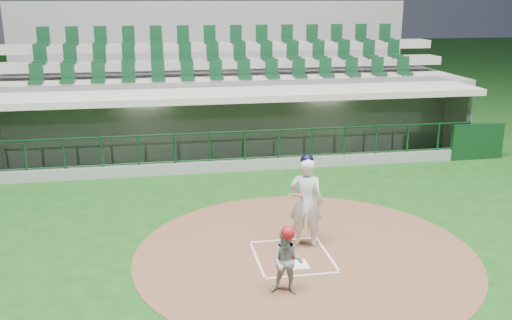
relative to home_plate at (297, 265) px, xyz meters
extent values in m
plane|color=#134012|center=(0.00, 0.70, -0.02)|extent=(120.00, 120.00, 0.00)
cylinder|color=brown|center=(0.30, 0.50, -0.02)|extent=(7.20, 7.20, 0.01)
cube|color=white|center=(0.00, 0.00, 0.00)|extent=(0.43, 0.43, 0.02)
cube|color=silver|center=(-0.75, 0.40, 0.00)|extent=(0.05, 1.80, 0.01)
cube|color=white|center=(0.75, 0.40, 0.00)|extent=(0.05, 1.80, 0.01)
cube|color=white|center=(0.00, 1.25, 0.00)|extent=(1.55, 0.05, 0.01)
cube|color=white|center=(0.00, -0.45, 0.00)|extent=(1.55, 0.05, 0.01)
cube|color=gray|center=(0.00, 8.20, -0.57)|extent=(15.00, 3.00, 0.10)
cube|color=slate|center=(0.00, 9.80, 0.83)|extent=(15.00, 0.20, 2.70)
cube|color=#A8A395|center=(0.00, 9.68, 1.08)|extent=(13.50, 0.04, 0.90)
cube|color=slate|center=(7.50, 8.20, 0.83)|extent=(0.20, 3.00, 2.70)
cube|color=#AEA99D|center=(0.00, 7.95, 2.28)|extent=(15.40, 3.50, 0.20)
cube|color=gray|center=(0.00, 6.65, 0.13)|extent=(15.00, 0.15, 0.40)
cube|color=black|center=(0.00, 6.65, 1.70)|extent=(15.00, 0.01, 0.95)
cube|color=brown|center=(0.00, 9.25, -0.30)|extent=(12.75, 0.40, 0.45)
cube|color=white|center=(-3.00, 8.20, 2.15)|extent=(1.30, 0.35, 0.04)
cube|color=white|center=(3.00, 8.20, 2.15)|extent=(1.30, 0.35, 0.04)
cube|color=black|center=(7.80, 6.60, 0.58)|extent=(1.80, 0.18, 1.20)
imported|color=#AF1312|center=(-4.83, 8.83, 0.36)|extent=(1.24, 0.84, 1.77)
imported|color=#B01912|center=(-2.67, 9.22, 0.37)|extent=(1.12, 0.68, 1.79)
imported|color=#9D1510|center=(2.57, 9.21, 0.26)|extent=(0.87, 0.69, 1.57)
imported|color=#B31318|center=(5.83, 8.86, 0.38)|extent=(1.76, 1.03, 1.81)
cube|color=gray|center=(0.00, 11.45, 1.13)|extent=(17.00, 6.50, 2.50)
cube|color=#A49E94|center=(0.00, 9.95, 2.28)|extent=(16.60, 0.95, 0.30)
cube|color=gray|center=(0.00, 10.90, 2.83)|extent=(16.60, 0.95, 0.30)
cube|color=gray|center=(0.00, 11.85, 3.38)|extent=(16.60, 0.95, 0.30)
cube|color=slate|center=(0.00, 14.80, 2.50)|extent=(17.00, 0.25, 5.05)
imported|color=silver|center=(0.41, 0.94, 0.98)|extent=(0.84, 0.69, 1.97)
sphere|color=black|center=(0.41, 0.94, 1.90)|extent=(0.28, 0.28, 0.28)
cylinder|color=#9F7449|center=(0.16, 0.69, 1.23)|extent=(0.58, 0.79, 0.39)
imported|color=#9A999F|center=(-0.46, -1.05, 0.61)|extent=(0.73, 0.65, 1.23)
sphere|color=#AD121C|center=(-0.46, -1.05, 1.17)|extent=(0.26, 0.26, 0.26)
cube|color=#9C1A10|center=(-0.46, -0.90, 0.60)|extent=(0.32, 0.10, 0.35)
camera|label=1|loc=(-2.67, -10.14, 5.19)|focal=40.00mm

